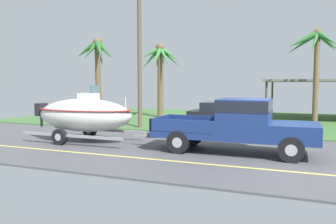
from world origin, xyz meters
TOP-DOWN VIEW (x-y plane):
  - ground at (0.00, 8.38)m, footprint 36.00×22.00m
  - pickup_truck_towing at (-1.03, 0.22)m, footprint 5.87×1.98m
  - boat_on_trailer at (-7.65, 0.22)m, footprint 5.73×2.28m
  - parked_sedan_far at (-3.08, 7.49)m, footprint 4.40×1.92m
  - carport_awning at (2.47, 13.25)m, footprint 7.82×5.67m
  - palm_tree_near_right at (-10.92, 6.28)m, footprint 2.86×2.89m
  - palm_tree_mid at (-8.51, 10.61)m, footprint 2.97×3.16m
  - palm_tree_far_left at (1.60, 9.87)m, footprint 3.10×3.64m
  - utility_pole at (-7.34, 4.88)m, footprint 0.24×1.80m

SIDE VIEW (x-z plane):
  - ground at x=0.00m, z-range -0.07..0.04m
  - parked_sedan_far at x=-3.08m, z-range -0.02..1.36m
  - pickup_truck_towing at x=-1.03m, z-range 0.10..2.01m
  - boat_on_trailer at x=-7.65m, z-range -0.05..2.33m
  - carport_awning at x=2.47m, z-range 1.25..3.98m
  - palm_tree_mid at x=-8.51m, z-range 1.24..6.59m
  - palm_tree_near_right at x=-10.92m, z-range 1.34..6.65m
  - utility_pole at x=-7.34m, z-range 0.15..8.23m
  - palm_tree_far_left at x=1.60m, z-range 1.59..7.21m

